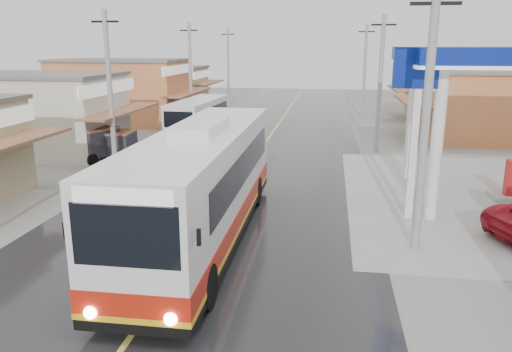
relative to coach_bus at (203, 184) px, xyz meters
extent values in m
plane|color=slate|center=(-0.20, 0.20, -1.90)|extent=(120.00, 120.00, 0.00)
cube|color=black|center=(-0.20, 15.20, -1.89)|extent=(12.00, 90.00, 0.02)
cube|color=#D8CC4C|center=(-0.20, 15.20, -1.87)|extent=(0.15, 90.00, 0.01)
cylinder|color=white|center=(7.80, 9.20, 0.85)|extent=(0.44, 0.44, 5.50)
cylinder|color=white|center=(7.80, 3.20, 0.85)|extent=(0.44, 0.44, 5.50)
cube|color=white|center=(7.00, 3.20, 1.10)|extent=(0.25, 0.25, 6.00)
cube|color=navy|center=(7.00, 3.20, 3.60)|extent=(1.80, 0.30, 1.40)
cube|color=silver|center=(0.00, -0.08, 0.22)|extent=(2.61, 12.42, 3.05)
cube|color=black|center=(0.00, -0.08, -1.41)|extent=(2.63, 12.44, 0.31)
cube|color=red|center=(0.00, -0.08, -0.89)|extent=(2.65, 12.46, 0.57)
cube|color=gold|center=(0.00, -0.08, -1.23)|extent=(2.66, 12.47, 0.14)
cube|color=black|center=(0.00, 0.44, 0.56)|extent=(2.65, 9.84, 1.03)
cube|color=black|center=(0.01, -6.23, 0.66)|extent=(2.29, 0.13, 1.35)
cube|color=black|center=(-0.01, 6.08, 0.66)|extent=(2.29, 0.13, 1.14)
cube|color=white|center=(0.01, -6.23, 1.49)|extent=(2.09, 0.12, 0.36)
cube|color=silver|center=(0.00, -0.08, 1.90)|extent=(1.25, 3.11, 0.31)
cylinder|color=black|center=(-1.13, -4.42, -1.31)|extent=(0.36, 1.14, 1.14)
cylinder|color=black|center=(1.15, -4.42, -1.31)|extent=(0.36, 1.14, 1.14)
cylinder|color=black|center=(-1.15, 3.85, -1.31)|extent=(0.36, 1.14, 1.14)
cylinder|color=black|center=(1.13, 3.86, -1.31)|extent=(0.36, 1.14, 1.14)
sphere|color=#FFF2CC|center=(-0.87, -6.31, -1.10)|extent=(0.29, 0.29, 0.29)
sphere|color=#FFF2CC|center=(0.89, -6.30, -1.10)|extent=(0.29, 0.29, 0.29)
cube|color=black|center=(-1.43, -5.99, 0.61)|extent=(0.08, 0.08, 0.36)
cube|color=black|center=(1.46, -5.98, 0.61)|extent=(0.08, 0.08, 0.36)
cube|color=silver|center=(-4.92, 17.94, -0.31)|extent=(2.57, 8.16, 2.24)
cube|color=navy|center=(-4.92, 17.94, -1.07)|extent=(2.61, 8.20, 0.90)
cube|color=black|center=(-4.92, 17.94, 0.00)|extent=(2.54, 6.82, 0.81)
cube|color=black|center=(-5.12, 13.96, 0.00)|extent=(1.85, 0.22, 0.98)
cylinder|color=black|center=(-6.02, 15.12, -1.43)|extent=(0.31, 0.91, 0.90)
cylinder|color=black|center=(-4.11, 15.02, -1.43)|extent=(0.31, 0.91, 0.90)
cylinder|color=black|center=(-5.72, 20.85, -1.43)|extent=(0.31, 0.91, 0.90)
cylinder|color=black|center=(-3.82, 20.75, -1.43)|extent=(0.31, 0.91, 0.90)
imported|color=black|center=(-3.82, 11.95, -1.41)|extent=(1.09, 1.97, 0.98)
imported|color=#226724|center=(-3.82, 11.73, -0.70)|extent=(0.67, 0.52, 1.63)
cube|color=#26262D|center=(-7.60, 11.11, -1.01)|extent=(1.30, 1.92, 1.21)
cube|color=brown|center=(-7.60, 11.11, -0.36)|extent=(1.35, 1.97, 0.09)
cylinder|color=black|center=(-8.22, 10.43, -1.62)|extent=(0.19, 0.57, 0.56)
cylinder|color=black|center=(-8.28, 11.73, -1.62)|extent=(0.19, 0.57, 0.56)
cylinder|color=black|center=(-7.00, 10.30, -1.62)|extent=(0.14, 0.56, 0.56)
cube|color=#26262D|center=(-8.77, 10.45, -0.85)|extent=(2.12, 2.56, 1.43)
cube|color=brown|center=(-8.77, 10.45, -0.08)|extent=(2.20, 2.63, 0.11)
cylinder|color=black|center=(-9.76, 10.01, -1.57)|extent=(0.42, 0.69, 0.66)
cylinder|color=black|center=(-9.20, 11.44, -1.57)|extent=(0.42, 0.69, 0.66)
cylinder|color=black|center=(-8.51, 9.29, -1.57)|extent=(0.36, 0.66, 0.66)
torus|color=black|center=(-6.55, 4.35, -1.79)|extent=(0.82, 0.82, 0.21)
torus|color=black|center=(-6.55, 4.35, -1.58)|extent=(0.82, 0.82, 0.21)
camera|label=1|loc=(4.00, -15.13, 4.36)|focal=35.00mm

